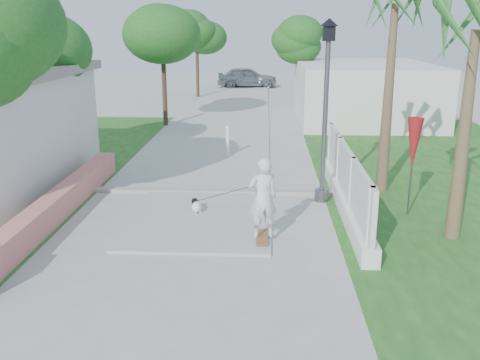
# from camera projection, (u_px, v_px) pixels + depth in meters

# --- Properties ---
(ground) EXTENTS (90.00, 90.00, 0.00)m
(ground) POSITION_uv_depth(u_px,v_px,m) (170.00, 308.00, 8.39)
(ground) COLOR #B7B7B2
(ground) RESTS_ON ground
(path_strip) EXTENTS (3.20, 36.00, 0.06)m
(path_strip) POSITION_uv_depth(u_px,v_px,m) (238.00, 111.00, 27.58)
(path_strip) COLOR #B7B7B2
(path_strip) RESTS_ON ground
(curb) EXTENTS (6.50, 0.25, 0.10)m
(curb) POSITION_uv_depth(u_px,v_px,m) (210.00, 191.00, 14.14)
(curb) COLOR #999993
(curb) RESTS_ON ground
(grass_right) EXTENTS (8.00, 20.00, 0.01)m
(grass_right) POSITION_uv_depth(u_px,v_px,m) (453.00, 176.00, 15.74)
(grass_right) COLOR #24561B
(grass_right) RESTS_ON ground
(pink_wall) EXTENTS (0.45, 8.20, 0.80)m
(pink_wall) POSITION_uv_depth(u_px,v_px,m) (50.00, 211.00, 11.87)
(pink_wall) COLOR tan
(pink_wall) RESTS_ON ground
(lattice_fence) EXTENTS (0.35, 7.00, 1.50)m
(lattice_fence) POSITION_uv_depth(u_px,v_px,m) (345.00, 186.00, 12.88)
(lattice_fence) COLOR white
(lattice_fence) RESTS_ON ground
(building_right) EXTENTS (6.00, 8.00, 2.60)m
(building_right) POSITION_uv_depth(u_px,v_px,m) (363.00, 92.00, 25.02)
(building_right) COLOR silver
(building_right) RESTS_ON ground
(street_lamp) EXTENTS (0.44, 0.44, 4.44)m
(street_lamp) POSITION_uv_depth(u_px,v_px,m) (326.00, 105.00, 12.86)
(street_lamp) COLOR #59595E
(street_lamp) RESTS_ON ground
(bollard) EXTENTS (0.14, 0.14, 1.09)m
(bollard) POSITION_uv_depth(u_px,v_px,m) (228.00, 141.00, 17.82)
(bollard) COLOR white
(bollard) RESTS_ON ground
(patio_umbrella) EXTENTS (0.36, 0.36, 2.30)m
(patio_umbrella) POSITION_uv_depth(u_px,v_px,m) (414.00, 145.00, 12.02)
(patio_umbrella) COLOR #59595E
(patio_umbrella) RESTS_ON ground
(tree_left_mid) EXTENTS (3.20, 3.20, 4.85)m
(tree_left_mid) POSITION_uv_depth(u_px,v_px,m) (32.00, 53.00, 15.82)
(tree_left_mid) COLOR #4C3826
(tree_left_mid) RESTS_ON ground
(tree_path_left) EXTENTS (3.40, 3.40, 5.23)m
(tree_path_left) POSITION_uv_depth(u_px,v_px,m) (163.00, 37.00, 22.81)
(tree_path_left) COLOR #4C3826
(tree_path_left) RESTS_ON ground
(tree_path_right) EXTENTS (3.00, 3.00, 4.79)m
(tree_path_right) POSITION_uv_depth(u_px,v_px,m) (302.00, 42.00, 26.45)
(tree_path_right) COLOR #4C3826
(tree_path_right) RESTS_ON ground
(tree_path_far) EXTENTS (3.20, 3.20, 5.17)m
(tree_path_far) POSITION_uv_depth(u_px,v_px,m) (197.00, 34.00, 32.39)
(tree_path_far) COLOR #4C3826
(tree_path_far) RESTS_ON ground
(palm_far) EXTENTS (1.80, 1.80, 5.30)m
(palm_far) POSITION_uv_depth(u_px,v_px,m) (394.00, 17.00, 13.17)
(palm_far) COLOR brown
(palm_far) RESTS_ON ground
(palm_near) EXTENTS (1.80, 1.80, 4.70)m
(palm_near) POSITION_uv_depth(u_px,v_px,m) (475.00, 43.00, 10.11)
(palm_near) COLOR brown
(palm_near) RESTS_ON ground
(skateboarder) EXTENTS (1.89, 2.19, 1.76)m
(skateboarder) POSITION_uv_depth(u_px,v_px,m) (228.00, 195.00, 11.54)
(skateboarder) COLOR #905F39
(skateboarder) RESTS_ON ground
(dog) EXTENTS (0.36, 0.50, 0.36)m
(dog) POSITION_uv_depth(u_px,v_px,m) (196.00, 206.00, 12.54)
(dog) COLOR white
(dog) RESTS_ON ground
(parked_car) EXTENTS (4.38, 2.03, 1.45)m
(parked_car) POSITION_uv_depth(u_px,v_px,m) (247.00, 77.00, 38.36)
(parked_car) COLOR #AEB0B6
(parked_car) RESTS_ON ground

